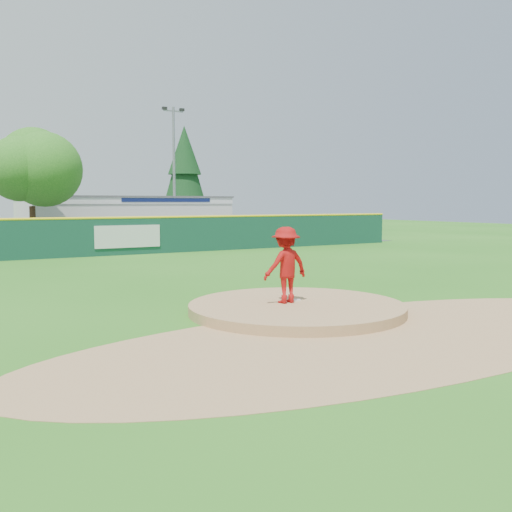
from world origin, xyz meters
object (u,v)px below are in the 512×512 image
deciduous_tree (31,174)px  light_pole_right (174,167)px  pitcher (286,265)px  pool_building_grp (124,217)px  conifer_tree (185,172)px  van (187,236)px

deciduous_tree → light_pole_right: 11.75m
pitcher → pool_building_grp: (6.19, 31.77, 0.44)m
conifer_tree → light_pole_right: bearing=-119.7°
pool_building_grp → deciduous_tree: 11.01m
pitcher → pool_building_grp: 32.37m
deciduous_tree → conifer_tree: size_ratio=0.77×
van → light_pole_right: light_pole_right is taller
conifer_tree → light_pole_right: light_pole_right is taller
pool_building_grp → deciduous_tree: (-8.00, -6.99, 2.89)m
pool_building_grp → light_pole_right: light_pole_right is taller
pitcher → deciduous_tree: 25.07m
pitcher → van: pitcher is taller
pool_building_grp → light_pole_right: 5.75m
conifer_tree → van: bearing=-113.6°
pitcher → van: (7.15, 21.96, -0.57)m
pitcher → van: bearing=-110.1°
van → pool_building_grp: pool_building_grp is taller
light_pole_right → conifer_tree: bearing=60.3°
deciduous_tree → light_pole_right: (11.00, 4.00, 0.99)m
pitcher → conifer_tree: 38.38m
van → light_pole_right: bearing=-33.4°
van → pool_building_grp: 9.91m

